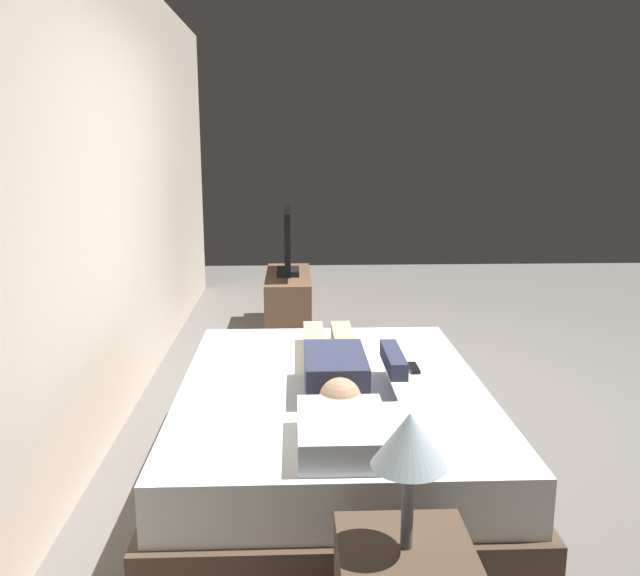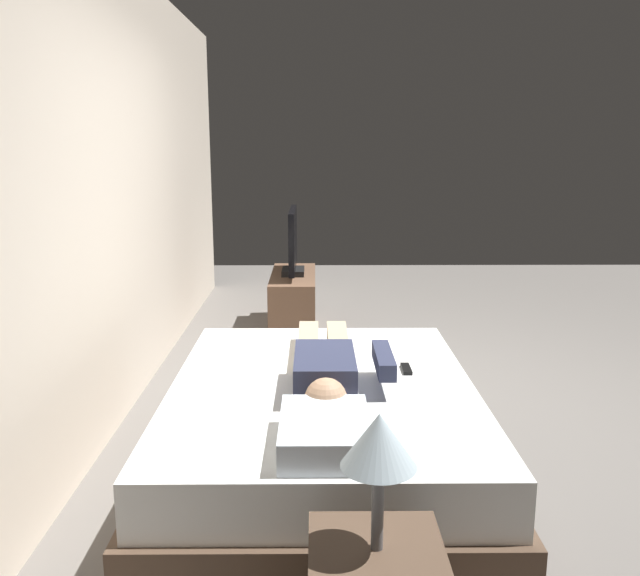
{
  "view_description": "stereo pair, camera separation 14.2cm",
  "coord_description": "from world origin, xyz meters",
  "px_view_note": "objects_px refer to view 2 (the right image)",
  "views": [
    {
      "loc": [
        -4.15,
        0.77,
        1.68
      ],
      "look_at": [
        0.37,
        0.59,
        0.69
      ],
      "focal_mm": 37.68,
      "sensor_mm": 36.0,
      "label": 1
    },
    {
      "loc": [
        -4.15,
        0.63,
        1.68
      ],
      "look_at": [
        0.37,
        0.59,
        0.69
      ],
      "focal_mm": 37.68,
      "sensor_mm": 36.0,
      "label": 2
    }
  ],
  "objects_px": {
    "tv_stand": "(293,301)",
    "tv": "(293,243)",
    "pillow": "(325,433)",
    "remote": "(406,369)",
    "lamp": "(379,443)",
    "person": "(327,365)",
    "bed": "(322,436)"
  },
  "relations": [
    {
      "from": "tv_stand",
      "to": "tv",
      "type": "xyz_separation_m",
      "value": [
        0.0,
        0.0,
        0.53
      ]
    },
    {
      "from": "pillow",
      "to": "remote",
      "type": "relative_size",
      "value": 3.2
    },
    {
      "from": "remote",
      "to": "lamp",
      "type": "relative_size",
      "value": 0.36
    },
    {
      "from": "tv_stand",
      "to": "lamp",
      "type": "bearing_deg",
      "value": -174.94
    },
    {
      "from": "lamp",
      "to": "person",
      "type": "bearing_deg",
      "value": 5.07
    },
    {
      "from": "remote",
      "to": "tv_stand",
      "type": "xyz_separation_m",
      "value": [
        2.75,
        0.66,
        -0.3
      ]
    },
    {
      "from": "pillow",
      "to": "tv",
      "type": "bearing_deg",
      "value": 3.67
    },
    {
      "from": "tv_stand",
      "to": "person",
      "type": "bearing_deg",
      "value": -174.94
    },
    {
      "from": "tv",
      "to": "bed",
      "type": "bearing_deg",
      "value": -175.46
    },
    {
      "from": "tv_stand",
      "to": "bed",
      "type": "bearing_deg",
      "value": -175.46
    },
    {
      "from": "tv_stand",
      "to": "pillow",
      "type": "bearing_deg",
      "value": -176.33
    },
    {
      "from": "remote",
      "to": "tv_stand",
      "type": "relative_size",
      "value": 0.14
    },
    {
      "from": "tv_stand",
      "to": "tv",
      "type": "distance_m",
      "value": 0.53
    },
    {
      "from": "remote",
      "to": "tv_stand",
      "type": "distance_m",
      "value": 2.84
    },
    {
      "from": "person",
      "to": "remote",
      "type": "bearing_deg",
      "value": -69.53
    },
    {
      "from": "bed",
      "to": "person",
      "type": "distance_m",
      "value": 0.36
    },
    {
      "from": "bed",
      "to": "lamp",
      "type": "xyz_separation_m",
      "value": [
        -1.31,
        -0.14,
        0.59
      ]
    },
    {
      "from": "pillow",
      "to": "tv",
      "type": "relative_size",
      "value": 0.55
    },
    {
      "from": "tv",
      "to": "person",
      "type": "bearing_deg",
      "value": -174.94
    },
    {
      "from": "person",
      "to": "lamp",
      "type": "height_order",
      "value": "lamp"
    },
    {
      "from": "pillow",
      "to": "tv_stand",
      "type": "bearing_deg",
      "value": 3.67
    },
    {
      "from": "pillow",
      "to": "bed",
      "type": "bearing_deg",
      "value": 0.0
    },
    {
      "from": "person",
      "to": "tv_stand",
      "type": "relative_size",
      "value": 1.15
    },
    {
      "from": "person",
      "to": "remote",
      "type": "xyz_separation_m",
      "value": [
        0.15,
        -0.4,
        -0.07
      ]
    },
    {
      "from": "bed",
      "to": "tv_stand",
      "type": "height_order",
      "value": "bed"
    },
    {
      "from": "bed",
      "to": "lamp",
      "type": "height_order",
      "value": "lamp"
    },
    {
      "from": "pillow",
      "to": "tv_stand",
      "type": "xyz_separation_m",
      "value": [
        3.62,
        0.23,
        -0.35
      ]
    },
    {
      "from": "person",
      "to": "tv_stand",
      "type": "xyz_separation_m",
      "value": [
        2.9,
        0.26,
        -0.37
      ]
    },
    {
      "from": "remote",
      "to": "tv",
      "type": "xyz_separation_m",
      "value": [
        2.75,
        0.66,
        0.24
      ]
    },
    {
      "from": "remote",
      "to": "tv",
      "type": "height_order",
      "value": "tv"
    },
    {
      "from": "lamp",
      "to": "bed",
      "type": "bearing_deg",
      "value": 6.23
    },
    {
      "from": "lamp",
      "to": "remote",
      "type": "bearing_deg",
      "value": -10.83
    }
  ]
}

